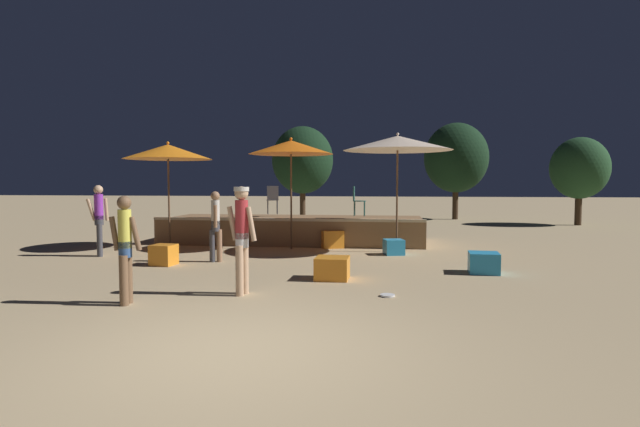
% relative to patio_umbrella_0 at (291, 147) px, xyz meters
% --- Properties ---
extents(ground_plane, '(120.00, 120.00, 0.00)m').
position_rel_patio_umbrella_0_xyz_m(ground_plane, '(0.93, -8.31, -2.79)').
color(ground_plane, tan).
extents(wooden_deck, '(7.83, 2.80, 0.82)m').
position_rel_patio_umbrella_0_xyz_m(wooden_deck, '(-0.23, 1.72, -2.41)').
color(wooden_deck, olive).
rests_on(wooden_deck, ground).
extents(patio_umbrella_0, '(2.31, 2.31, 3.06)m').
position_rel_patio_umbrella_0_xyz_m(patio_umbrella_0, '(0.00, 0.00, 0.00)').
color(patio_umbrella_0, brown).
rests_on(patio_umbrella_0, ground).
extents(patio_umbrella_1, '(2.84, 2.84, 3.13)m').
position_rel_patio_umbrella_0_xyz_m(patio_umbrella_1, '(2.87, -0.23, 0.07)').
color(patio_umbrella_1, brown).
rests_on(patio_umbrella_1, ground).
extents(patio_umbrella_2, '(2.41, 2.41, 2.96)m').
position_rel_patio_umbrella_0_xyz_m(patio_umbrella_2, '(-3.42, -0.24, -0.11)').
color(patio_umbrella_2, brown).
rests_on(patio_umbrella_2, ground).
extents(cube_seat_0, '(0.63, 0.63, 0.42)m').
position_rel_patio_umbrella_0_xyz_m(cube_seat_0, '(4.54, -3.12, -2.58)').
color(cube_seat_0, '#2D9EDB').
rests_on(cube_seat_0, ground).
extents(cube_seat_1, '(0.63, 0.63, 0.42)m').
position_rel_patio_umbrella_0_xyz_m(cube_seat_1, '(1.57, -4.14, -2.58)').
color(cube_seat_1, orange).
rests_on(cube_seat_1, ground).
extents(cube_seat_2, '(0.76, 0.76, 0.49)m').
position_rel_patio_umbrella_0_xyz_m(cube_seat_2, '(1.07, 0.43, -2.54)').
color(cube_seat_2, orange).
rests_on(cube_seat_2, ground).
extents(cube_seat_3, '(0.57, 0.57, 0.39)m').
position_rel_patio_umbrella_0_xyz_m(cube_seat_3, '(2.78, -0.73, -2.59)').
color(cube_seat_3, '#2D9EDB').
rests_on(cube_seat_3, ground).
extents(cube_seat_4, '(0.53, 0.53, 0.46)m').
position_rel_patio_umbrella_0_xyz_m(cube_seat_4, '(-2.32, -3.01, -2.56)').
color(cube_seat_4, orange).
rests_on(cube_seat_4, ground).
extents(person_0, '(0.47, 0.35, 1.77)m').
position_rel_patio_umbrella_0_xyz_m(person_0, '(-4.48, -1.95, -1.82)').
color(person_0, tan).
rests_on(person_0, ground).
extents(person_1, '(0.53, 0.30, 1.77)m').
position_rel_patio_umbrella_0_xyz_m(person_1, '(0.24, -5.63, -1.78)').
color(person_1, tan).
rests_on(person_1, ground).
extents(person_3, '(0.28, 0.48, 1.63)m').
position_rel_patio_umbrella_0_xyz_m(person_3, '(-1.31, -2.43, -1.92)').
color(person_3, '#997051').
rests_on(person_3, ground).
extents(person_4, '(0.49, 0.29, 1.64)m').
position_rel_patio_umbrella_0_xyz_m(person_4, '(-1.31, -6.48, -1.92)').
color(person_4, brown).
rests_on(person_4, ground).
extents(bistro_chair_0, '(0.40, 0.40, 0.90)m').
position_rel_patio_umbrella_0_xyz_m(bistro_chair_0, '(1.70, 1.62, -1.42)').
color(bistro_chair_0, '#1E4C47').
rests_on(bistro_chair_0, wooden_deck).
extents(bistro_chair_1, '(0.42, 0.43, 0.90)m').
position_rel_patio_umbrella_0_xyz_m(bistro_chair_1, '(-0.99, 2.06, -1.42)').
color(bistro_chair_1, '#47474C').
rests_on(bistro_chair_1, wooden_deck).
extents(frisbee_disc, '(0.24, 0.24, 0.03)m').
position_rel_patio_umbrella_0_xyz_m(frisbee_disc, '(2.60, -5.46, -2.77)').
color(frisbee_disc, white).
rests_on(frisbee_disc, ground).
extents(background_tree_0, '(3.12, 3.12, 4.77)m').
position_rel_patio_umbrella_0_xyz_m(background_tree_0, '(6.04, 11.95, 0.26)').
color(background_tree_0, '#3D2B1C').
rests_on(background_tree_0, ground).
extents(background_tree_1, '(3.01, 3.01, 4.59)m').
position_rel_patio_umbrella_0_xyz_m(background_tree_1, '(-1.49, 10.95, 0.14)').
color(background_tree_1, '#3D2B1C').
rests_on(background_tree_1, ground).
extents(background_tree_2, '(2.39, 2.39, 3.76)m').
position_rel_patio_umbrella_0_xyz_m(background_tree_2, '(10.80, 9.12, -0.35)').
color(background_tree_2, '#3D2B1C').
rests_on(background_tree_2, ground).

